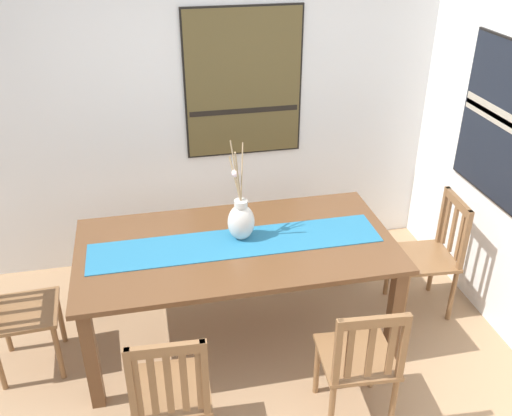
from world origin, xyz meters
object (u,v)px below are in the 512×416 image
object	(u,v)px
chair_1	(13,309)
painting_on_side_wall	(501,123)
chair_3	(360,360)
chair_0	(171,392)
chair_2	(431,254)
painting_on_back_wall	(243,84)
dining_table	(236,255)
centerpiece_vase	(241,220)

from	to	relation	value
chair_1	painting_on_side_wall	bearing A→B (deg)	1.55
chair_3	painting_on_side_wall	xyz separation A→B (m)	(1.29, 0.96, 0.97)
chair_0	chair_2	size ratio (longest dim) A/B	1.01
chair_0	painting_on_back_wall	world-z (taller)	painting_on_back_wall
dining_table	chair_3	world-z (taller)	chair_3
dining_table	chair_3	distance (m)	1.07
dining_table	chair_1	bearing A→B (deg)	-179.29
chair_2	chair_3	world-z (taller)	chair_2
chair_3	chair_1	bearing A→B (deg)	156.27
chair_0	chair_1	world-z (taller)	chair_1
chair_2	painting_on_side_wall	bearing A→B (deg)	7.80
dining_table	painting_on_side_wall	world-z (taller)	painting_on_side_wall
chair_1	chair_2	size ratio (longest dim) A/B	1.02
painting_on_back_wall	centerpiece_vase	bearing A→B (deg)	-102.08
chair_1	painting_on_side_wall	xyz separation A→B (m)	(3.28, 0.09, 0.96)
chair_3	painting_on_side_wall	world-z (taller)	painting_on_side_wall
chair_0	painting_on_back_wall	distance (m)	2.42
chair_0	dining_table	bearing A→B (deg)	60.60
centerpiece_vase	chair_0	world-z (taller)	centerpiece_vase
chair_2	painting_on_side_wall	xyz separation A→B (m)	(0.38, 0.05, 0.96)
dining_table	painting_on_back_wall	distance (m)	1.42
centerpiece_vase	chair_1	distance (m)	1.55
dining_table	chair_3	size ratio (longest dim) A/B	2.34
chair_3	painting_on_side_wall	size ratio (longest dim) A/B	0.82
centerpiece_vase	chair_0	distance (m)	1.21
chair_2	painting_on_back_wall	size ratio (longest dim) A/B	0.79
chair_2	painting_on_back_wall	distance (m)	1.91
chair_0	chair_2	world-z (taller)	chair_0
painting_on_side_wall	dining_table	bearing A→B (deg)	-177.78
chair_0	painting_on_side_wall	distance (m)	2.73
chair_0	chair_3	bearing A→B (deg)	1.90
chair_0	chair_3	distance (m)	1.07
centerpiece_vase	painting_on_back_wall	bearing A→B (deg)	77.92
chair_1	dining_table	bearing A→B (deg)	0.71
painting_on_side_wall	chair_3	bearing A→B (deg)	-143.20
centerpiece_vase	chair_3	xyz separation A→B (m)	(0.50, -0.95, -0.45)
centerpiece_vase	dining_table	bearing A→B (deg)	-129.04
painting_on_back_wall	painting_on_side_wall	bearing A→B (deg)	-33.92
centerpiece_vase	chair_1	xyz separation A→B (m)	(-1.49, -0.07, -0.43)
chair_3	chair_0	bearing A→B (deg)	-178.10
centerpiece_vase	painting_on_side_wall	size ratio (longest dim) A/B	0.63
centerpiece_vase	painting_on_back_wall	distance (m)	1.24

